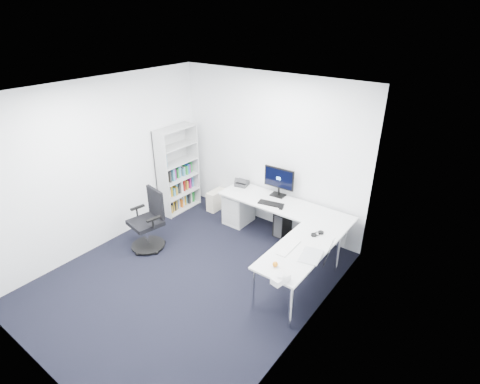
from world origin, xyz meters
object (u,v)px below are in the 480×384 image
Objects in this scene: task_chair at (145,221)px; monitor at (279,182)px; laptop at (312,248)px; l_desk at (272,230)px; bookshelf at (178,170)px.

monitor is (1.40, 1.77, 0.43)m from task_chair.
task_chair is 2.70× the size of laptop.
bookshelf reaches higher than l_desk.
bookshelf is 4.42× the size of laptop.
bookshelf reaches higher than task_chair.
l_desk is 0.84m from monitor.
task_chair reaches higher than l_desk.
laptop is (2.67, 0.53, 0.30)m from task_chair.
bookshelf is (-2.17, 0.05, 0.49)m from l_desk.
bookshelf is 1.43m from task_chair.
laptop is at bearing -47.12° from monitor.
task_chair reaches higher than laptop.
task_chair is (0.53, -1.29, -0.32)m from bookshelf.
task_chair is 2.30m from monitor.
monitor reaches higher than task_chair.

